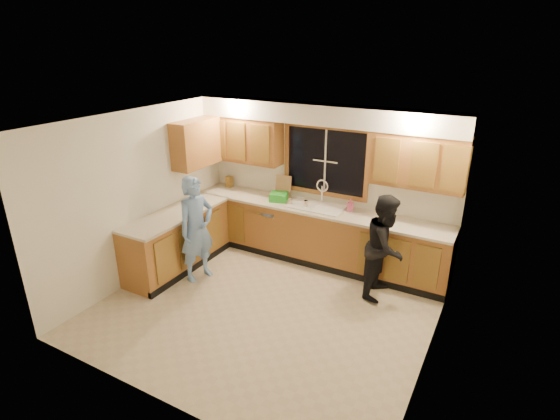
% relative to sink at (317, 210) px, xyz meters
% --- Properties ---
extents(floor, '(4.20, 4.20, 0.00)m').
position_rel_sink_xyz_m(floor, '(0.00, -1.60, -0.86)').
color(floor, beige).
rests_on(floor, ground).
extents(ceiling, '(4.20, 4.20, 0.00)m').
position_rel_sink_xyz_m(ceiling, '(0.00, -1.60, 1.64)').
color(ceiling, silver).
extents(wall_back, '(4.20, 0.00, 4.20)m').
position_rel_sink_xyz_m(wall_back, '(0.00, 0.30, 0.39)').
color(wall_back, white).
rests_on(wall_back, ground).
extents(wall_left, '(0.00, 3.80, 3.80)m').
position_rel_sink_xyz_m(wall_left, '(-2.10, -1.60, 0.39)').
color(wall_left, white).
rests_on(wall_left, ground).
extents(wall_right, '(0.00, 3.80, 3.80)m').
position_rel_sink_xyz_m(wall_right, '(2.10, -1.60, 0.39)').
color(wall_right, white).
rests_on(wall_right, ground).
extents(base_cabinets_back, '(4.20, 0.60, 0.88)m').
position_rel_sink_xyz_m(base_cabinets_back, '(0.00, -0.00, -0.42)').
color(base_cabinets_back, '#A76930').
rests_on(base_cabinets_back, ground).
extents(base_cabinets_left, '(0.60, 1.90, 0.88)m').
position_rel_sink_xyz_m(base_cabinets_left, '(-1.80, -1.25, -0.42)').
color(base_cabinets_left, '#A76930').
rests_on(base_cabinets_left, ground).
extents(countertop_back, '(4.20, 0.63, 0.04)m').
position_rel_sink_xyz_m(countertop_back, '(0.00, -0.02, 0.04)').
color(countertop_back, beige).
rests_on(countertop_back, base_cabinets_back).
extents(countertop_left, '(0.63, 1.90, 0.04)m').
position_rel_sink_xyz_m(countertop_left, '(-1.79, -1.25, 0.04)').
color(countertop_left, beige).
rests_on(countertop_left, base_cabinets_left).
extents(upper_cabinets_left, '(1.35, 0.33, 0.75)m').
position_rel_sink_xyz_m(upper_cabinets_left, '(-1.43, 0.13, 0.96)').
color(upper_cabinets_left, '#A76930').
rests_on(upper_cabinets_left, wall_back).
extents(upper_cabinets_right, '(1.35, 0.33, 0.75)m').
position_rel_sink_xyz_m(upper_cabinets_right, '(1.43, 0.13, 0.96)').
color(upper_cabinets_right, '#A76930').
rests_on(upper_cabinets_right, wall_back).
extents(upper_cabinets_return, '(0.33, 0.90, 0.75)m').
position_rel_sink_xyz_m(upper_cabinets_return, '(-1.94, -0.48, 0.96)').
color(upper_cabinets_return, '#A76930').
rests_on(upper_cabinets_return, wall_left).
extents(soffit, '(4.20, 0.35, 0.30)m').
position_rel_sink_xyz_m(soffit, '(0.00, 0.12, 1.49)').
color(soffit, white).
rests_on(soffit, wall_back).
extents(window_frame, '(1.44, 0.03, 1.14)m').
position_rel_sink_xyz_m(window_frame, '(0.00, 0.29, 0.74)').
color(window_frame, black).
rests_on(window_frame, wall_back).
extents(sink, '(0.86, 0.52, 0.57)m').
position_rel_sink_xyz_m(sink, '(0.00, 0.00, 0.00)').
color(sink, white).
rests_on(sink, countertop_back).
extents(dishwasher, '(0.60, 0.56, 0.82)m').
position_rel_sink_xyz_m(dishwasher, '(-0.85, -0.01, -0.45)').
color(dishwasher, white).
rests_on(dishwasher, floor).
extents(stove, '(0.58, 0.75, 0.90)m').
position_rel_sink_xyz_m(stove, '(-1.80, -1.82, -0.41)').
color(stove, white).
rests_on(stove, floor).
extents(man, '(0.52, 0.66, 1.60)m').
position_rel_sink_xyz_m(man, '(-1.30, -1.37, -0.07)').
color(man, '#749DDB').
rests_on(man, floor).
extents(woman, '(0.59, 0.75, 1.48)m').
position_rel_sink_xyz_m(woman, '(1.26, -0.49, -0.12)').
color(woman, black).
rests_on(woman, floor).
extents(knife_block, '(0.11, 0.09, 0.20)m').
position_rel_sink_xyz_m(knife_block, '(-1.79, 0.17, 0.15)').
color(knife_block, olive).
rests_on(knife_block, countertop_back).
extents(cutting_board, '(0.28, 0.12, 0.36)m').
position_rel_sink_xyz_m(cutting_board, '(-0.70, 0.19, 0.24)').
color(cutting_board, tan).
rests_on(cutting_board, countertop_back).
extents(dish_crate, '(0.34, 0.33, 0.13)m').
position_rel_sink_xyz_m(dish_crate, '(-0.67, -0.02, 0.12)').
color(dish_crate, green).
rests_on(dish_crate, countertop_back).
extents(soap_bottle, '(0.09, 0.09, 0.19)m').
position_rel_sink_xyz_m(soap_bottle, '(0.51, 0.12, 0.15)').
color(soap_bottle, '#FA5F92').
rests_on(soap_bottle, countertop_back).
extents(bowl, '(0.26, 0.26, 0.05)m').
position_rel_sink_xyz_m(bowl, '(1.14, -0.02, 0.08)').
color(bowl, silver).
rests_on(bowl, countertop_back).
extents(can_left, '(0.08, 0.08, 0.13)m').
position_rel_sink_xyz_m(can_left, '(-0.41, -0.11, 0.12)').
color(can_left, '#B8A58D').
rests_on(can_left, countertop_back).
extents(can_right, '(0.09, 0.09, 0.12)m').
position_rel_sink_xyz_m(can_right, '(-0.14, -0.10, 0.12)').
color(can_right, '#B8A58D').
rests_on(can_right, countertop_back).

